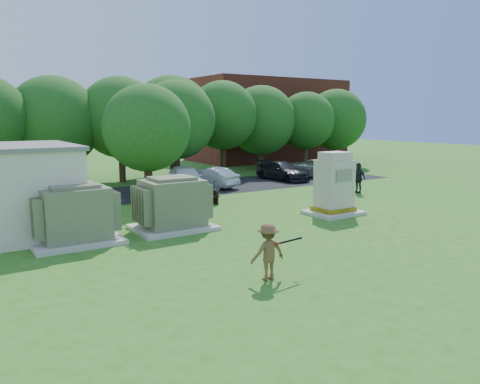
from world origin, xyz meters
TOP-DOWN VIEW (x-y plane):
  - ground at (0.00, 0.00)m, footprint 120.00×120.00m
  - brick_building at (18.00, 27.00)m, footprint 15.00×8.00m
  - parking_strip at (7.00, 13.50)m, footprint 20.00×6.00m
  - transformer_left at (-6.50, 4.50)m, footprint 3.00×2.40m
  - transformer_right at (-2.80, 4.50)m, footprint 3.00×2.40m
  - generator_cabinet at (4.50, 3.19)m, footprint 2.31×1.89m
  - picnic_table at (0.51, 8.62)m, footprint 1.69×1.27m
  - batter at (-3.06, -2.15)m, footprint 1.04×0.65m
  - person_at_picnic at (-0.80, 7.59)m, footprint 0.88×0.76m
  - person_walking_right at (9.86, 6.78)m, footprint 0.44×1.04m
  - car_white at (1.87, 12.93)m, footprint 2.97×4.75m
  - car_silver_a at (3.67, 13.22)m, footprint 2.57×4.06m
  - car_dark at (9.68, 13.63)m, footprint 2.13×4.51m
  - car_silver_b at (12.68, 13.63)m, footprint 2.50×4.92m
  - batting_equipment at (-2.39, -2.24)m, footprint 1.11×0.44m
  - tree_row at (1.75, 18.50)m, footprint 41.30×13.30m

SIDE VIEW (x-z plane):
  - ground at x=0.00m, z-range 0.00..0.00m
  - parking_strip at x=7.00m, z-range 0.00..0.01m
  - picnic_table at x=0.51m, z-range 0.09..0.82m
  - car_silver_a at x=3.67m, z-range 0.00..1.26m
  - car_dark at x=9.68m, z-range 0.00..1.27m
  - car_silver_b at x=12.68m, z-range 0.00..1.33m
  - car_white at x=1.87m, z-range 0.00..1.51m
  - person_at_picnic at x=-0.80m, z-range 0.00..1.54m
  - batter at x=-3.06m, z-range 0.00..1.55m
  - person_walking_right at x=9.86m, z-range 0.00..1.76m
  - transformer_left at x=-6.50m, z-range -0.07..2.00m
  - transformer_right at x=-2.80m, z-range -0.07..2.00m
  - batting_equipment at x=-2.39m, z-range 0.94..1.14m
  - generator_cabinet at x=4.50m, z-range -0.18..2.64m
  - brick_building at x=18.00m, z-range 0.00..8.00m
  - tree_row at x=1.75m, z-range 0.50..7.80m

